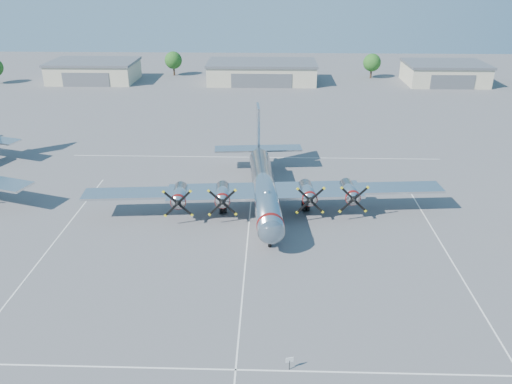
{
  "coord_description": "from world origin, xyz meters",
  "views": [
    {
      "loc": [
        2.48,
        -51.51,
        28.87
      ],
      "look_at": [
        0.79,
        4.39,
        3.2
      ],
      "focal_mm": 35.0,
      "sensor_mm": 36.0,
      "label": 1
    }
  ],
  "objects_px": {
    "hangar_west": "(94,71)",
    "hangar_east": "(444,73)",
    "tree_west": "(173,60)",
    "info_placard": "(290,361)",
    "main_bomber_b29": "(263,205)",
    "hangar_center": "(262,72)",
    "tree_east": "(372,63)"
  },
  "relations": [
    {
      "from": "tree_west",
      "to": "info_placard",
      "type": "relative_size",
      "value": 5.6
    },
    {
      "from": "hangar_east",
      "to": "tree_west",
      "type": "height_order",
      "value": "tree_west"
    },
    {
      "from": "hangar_east",
      "to": "tree_east",
      "type": "distance_m",
      "value": 19.04
    },
    {
      "from": "hangar_center",
      "to": "info_placard",
      "type": "bearing_deg",
      "value": -87.69
    },
    {
      "from": "main_bomber_b29",
      "to": "info_placard",
      "type": "xyz_separation_m",
      "value": [
        2.5,
        -29.08,
        0.83
      ]
    },
    {
      "from": "hangar_west",
      "to": "hangar_east",
      "type": "relative_size",
      "value": 1.1
    },
    {
      "from": "info_placard",
      "to": "tree_west",
      "type": "bearing_deg",
      "value": 89.14
    },
    {
      "from": "hangar_center",
      "to": "main_bomber_b29",
      "type": "relative_size",
      "value": 0.64
    },
    {
      "from": "hangar_center",
      "to": "tree_east",
      "type": "xyz_separation_m",
      "value": [
        30.0,
        6.04,
        1.51
      ]
    },
    {
      "from": "tree_west",
      "to": "info_placard",
      "type": "xyz_separation_m",
      "value": [
        29.19,
        -111.82,
        -3.39
      ]
    },
    {
      "from": "main_bomber_b29",
      "to": "info_placard",
      "type": "height_order",
      "value": "main_bomber_b29"
    },
    {
      "from": "hangar_west",
      "to": "tree_east",
      "type": "xyz_separation_m",
      "value": [
        75.0,
        6.04,
        1.51
      ]
    },
    {
      "from": "hangar_east",
      "to": "info_placard",
      "type": "xyz_separation_m",
      "value": [
        -43.81,
        -103.78,
        -1.88
      ]
    },
    {
      "from": "hangar_west",
      "to": "info_placard",
      "type": "relative_size",
      "value": 19.08
    },
    {
      "from": "hangar_west",
      "to": "tree_west",
      "type": "xyz_separation_m",
      "value": [
        20.0,
        8.04,
        1.51
      ]
    },
    {
      "from": "hangar_east",
      "to": "tree_east",
      "type": "height_order",
      "value": "tree_east"
    },
    {
      "from": "hangar_center",
      "to": "hangar_east",
      "type": "height_order",
      "value": "same"
    },
    {
      "from": "tree_east",
      "to": "info_placard",
      "type": "bearing_deg",
      "value": -103.23
    },
    {
      "from": "hangar_center",
      "to": "tree_west",
      "type": "height_order",
      "value": "tree_west"
    },
    {
      "from": "main_bomber_b29",
      "to": "info_placard",
      "type": "relative_size",
      "value": 37.74
    },
    {
      "from": "hangar_west",
      "to": "hangar_east",
      "type": "height_order",
      "value": "same"
    },
    {
      "from": "hangar_east",
      "to": "info_placard",
      "type": "distance_m",
      "value": 112.67
    },
    {
      "from": "hangar_east",
      "to": "main_bomber_b29",
      "type": "bearing_deg",
      "value": -121.8
    },
    {
      "from": "hangar_center",
      "to": "tree_east",
      "type": "bearing_deg",
      "value": 11.38
    },
    {
      "from": "tree_east",
      "to": "main_bomber_b29",
      "type": "distance_m",
      "value": 85.66
    },
    {
      "from": "hangar_east",
      "to": "tree_west",
      "type": "xyz_separation_m",
      "value": [
        -73.0,
        8.04,
        1.51
      ]
    },
    {
      "from": "tree_west",
      "to": "hangar_center",
      "type": "bearing_deg",
      "value": -17.82
    },
    {
      "from": "hangar_center",
      "to": "info_placard",
      "type": "xyz_separation_m",
      "value": [
        4.19,
        -103.78,
        -1.88
      ]
    },
    {
      "from": "hangar_east",
      "to": "hangar_center",
      "type": "bearing_deg",
      "value": -180.0
    },
    {
      "from": "info_placard",
      "to": "tree_east",
      "type": "bearing_deg",
      "value": 61.28
    },
    {
      "from": "tree_west",
      "to": "main_bomber_b29",
      "type": "xyz_separation_m",
      "value": [
        26.69,
        -82.74,
        -4.22
      ]
    },
    {
      "from": "tree_east",
      "to": "hangar_east",
      "type": "bearing_deg",
      "value": -18.54
    }
  ]
}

